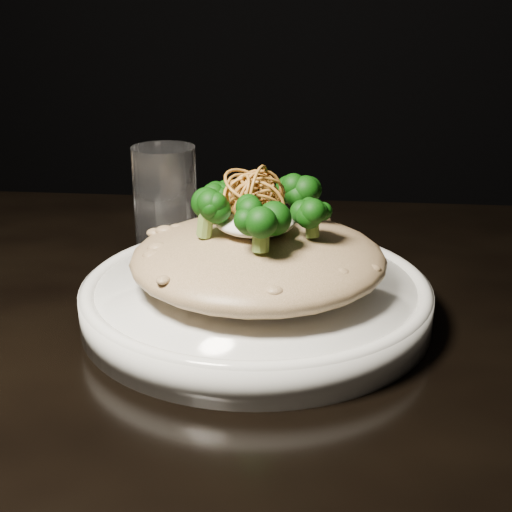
{
  "coord_description": "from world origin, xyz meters",
  "views": [
    {
      "loc": [
        0.04,
        -0.5,
        1.02
      ],
      "look_at": [
        -0.01,
        0.04,
        0.81
      ],
      "focal_mm": 50.0,
      "sensor_mm": 36.0,
      "label": 1
    }
  ],
  "objects": [
    {
      "name": "table",
      "position": [
        0.0,
        0.0,
        0.67
      ],
      "size": [
        1.1,
        0.8,
        0.75
      ],
      "color": "black",
      "rests_on": "ground"
    },
    {
      "name": "plate",
      "position": [
        -0.01,
        0.04,
        0.77
      ],
      "size": [
        0.29,
        0.29,
        0.03
      ],
      "primitive_type": "cylinder",
      "color": "silver",
      "rests_on": "table"
    },
    {
      "name": "risotto",
      "position": [
        -0.01,
        0.04,
        0.8
      ],
      "size": [
        0.21,
        0.21,
        0.05
      ],
      "primitive_type": "ellipsoid",
      "color": "brown",
      "rests_on": "plate"
    },
    {
      "name": "broccoli",
      "position": [
        -0.01,
        0.04,
        0.85
      ],
      "size": [
        0.13,
        0.13,
        0.05
      ],
      "primitive_type": null,
      "color": "black",
      "rests_on": "risotto"
    },
    {
      "name": "cheese",
      "position": [
        -0.01,
        0.04,
        0.84
      ],
      "size": [
        0.06,
        0.06,
        0.02
      ],
      "primitive_type": "ellipsoid",
      "color": "white",
      "rests_on": "risotto"
    },
    {
      "name": "shallots",
      "position": [
        -0.01,
        0.05,
        0.86
      ],
      "size": [
        0.05,
        0.05,
        0.04
      ],
      "primitive_type": null,
      "color": "brown",
      "rests_on": "cheese"
    },
    {
      "name": "drinking_glass",
      "position": [
        -0.12,
        0.19,
        0.81
      ],
      "size": [
        0.07,
        0.07,
        0.11
      ],
      "primitive_type": "cylinder",
      "rotation": [
        0.0,
        0.0,
        0.1
      ],
      "color": "white",
      "rests_on": "table"
    }
  ]
}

